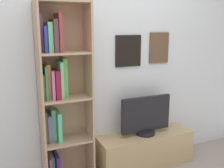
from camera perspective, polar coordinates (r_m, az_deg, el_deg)
The scene contains 4 objects.
back_wall at distance 2.82m, azimuth -2.91°, elevation 4.15°, with size 4.80×0.08×2.36m.
bookshelf at distance 2.61m, azimuth -11.52°, elevation -2.36°, with size 0.50×0.28×1.82m.
tv_stand at distance 3.15m, azimuth 7.22°, elevation -13.98°, with size 1.12×0.35×0.38m.
television at distance 2.99m, azimuth 7.42°, elevation -7.02°, with size 0.60×0.22×0.44m.
Camera 1 is at (-0.99, -1.48, 1.59)m, focal length 41.75 mm.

